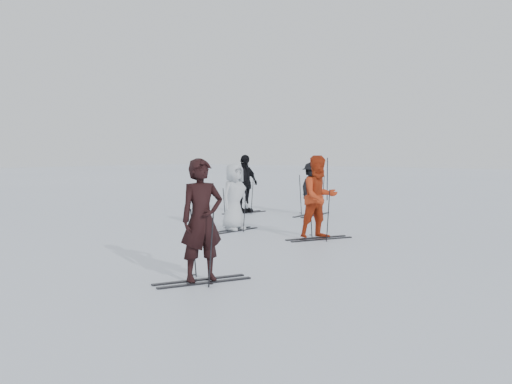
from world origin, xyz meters
The scene contains 12 objects.
ground centered at (0.00, 0.00, 0.00)m, with size 120.00×120.00×0.00m, color silver.
skier_near_dark centered at (2.92, -4.16, 0.95)m, with size 0.69×0.46×1.91m, color black.
skier_red centered at (2.07, 0.74, 0.96)m, with size 0.93×0.73×1.92m, color #B13314.
skier_grey centered at (-0.41, 0.63, 0.85)m, with size 0.83×0.54×1.71m, color #B8BEC3.
skier_uphill_left centered at (-2.91, 4.13, 0.96)m, with size 1.12×0.47×1.91m, color black.
skier_uphill_far centered at (-0.76, 4.90, 0.84)m, with size 1.08×0.62×1.67m, color black.
skis_near_dark centered at (2.92, -4.16, 0.58)m, with size 0.85×1.60×1.16m, color black, non-canonical shape.
skis_red centered at (2.07, 0.74, 0.61)m, with size 0.89×1.67×1.22m, color black, non-canonical shape.
skis_grey centered at (-0.41, 0.63, 0.56)m, with size 0.82×1.54×1.13m, color black, non-canonical shape.
skis_uphill_left centered at (-2.91, 4.13, 0.63)m, with size 0.91×1.72×1.26m, color black, non-canonical shape.
skis_uphill_far centered at (-0.76, 4.90, 0.67)m, with size 0.97×1.83×1.34m, color black, non-canonical shape.
piste_marker centered at (-3.27, 10.14, 0.89)m, with size 0.04×0.04×1.79m, color black.
Camera 1 is at (8.96, -10.60, 2.03)m, focal length 40.00 mm.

